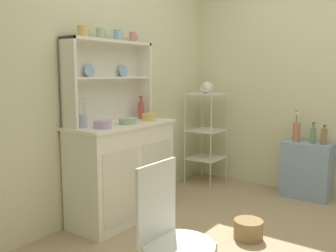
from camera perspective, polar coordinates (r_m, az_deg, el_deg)
wall_back at (r=3.44m, az=-9.35°, el=7.40°), size 3.84×0.05×2.50m
wall_right at (r=4.13m, az=24.70°, el=6.87°), size 0.05×3.84×2.50m
hutch_cabinet at (r=3.30m, az=-7.11°, el=-6.79°), size 1.01×0.45×0.86m
hutch_shelf_unit at (r=3.31m, az=-9.46°, el=7.78°), size 0.94×0.18×0.72m
bakers_rack at (r=4.32m, az=5.97°, el=-0.16°), size 0.41×0.36×1.06m
side_shelf_blue at (r=4.12m, az=20.68°, el=-6.41°), size 0.28×0.48×0.58m
wire_chair at (r=1.89m, az=0.22°, el=-15.87°), size 0.36×0.36×0.85m
floor_basket at (r=3.06m, az=12.37°, el=-15.41°), size 0.23×0.23×0.15m
cup_gold_0 at (r=3.09m, az=-13.13°, el=14.10°), size 0.10×0.08×0.09m
cup_sage_1 at (r=3.22m, az=-10.51°, el=13.93°), size 0.08×0.07×0.09m
cup_sky_2 at (r=3.37m, az=-7.79°, el=13.75°), size 0.09×0.07×0.09m
cup_rose_3 at (r=3.51m, az=-5.49°, el=13.54°), size 0.08×0.06×0.09m
bowl_mixing_large at (r=2.96m, az=-10.09°, el=0.26°), size 0.14×0.14×0.06m
bowl_floral_medium at (r=3.17m, az=-6.28°, el=0.78°), size 0.15×0.15×0.05m
bowl_cream_small at (r=3.39m, az=-2.96°, el=1.39°), size 0.13×0.13×0.06m
jam_bottle at (r=3.54m, az=-4.18°, el=2.57°), size 0.06×0.06×0.22m
utensil_jar at (r=3.01m, az=-13.17°, el=0.90°), size 0.08×0.08×0.25m
porcelain_teapot at (r=4.27m, az=6.05°, el=5.97°), size 0.22×0.13×0.15m
flower_vase at (r=4.07m, az=19.33°, el=-0.59°), size 0.07×0.07×0.34m
oil_bottle at (r=4.03m, az=21.60°, el=-1.29°), size 0.05×0.05×0.22m
vinegar_bottle at (r=4.01m, az=23.06°, el=-1.46°), size 0.06×0.06×0.20m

